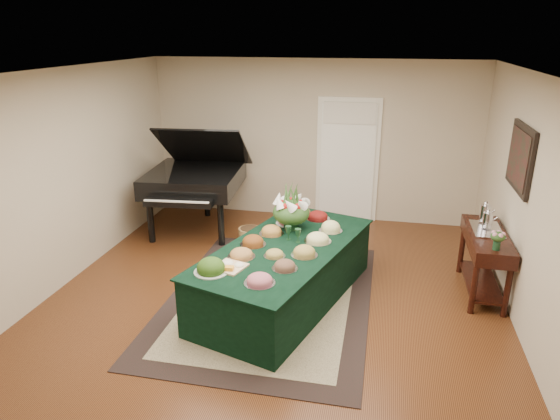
% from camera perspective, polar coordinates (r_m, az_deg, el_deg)
% --- Properties ---
extents(ground, '(6.00, 6.00, 0.00)m').
position_cam_1_polar(ground, '(6.26, -0.58, -10.00)').
color(ground, '#32170B').
rests_on(ground, ground).
extents(area_rug, '(2.43, 3.41, 0.01)m').
position_cam_1_polar(area_rug, '(6.25, -1.20, -10.02)').
color(area_rug, black).
rests_on(area_rug, ground).
extents(kitchen_doorway, '(1.05, 0.07, 2.10)m').
position_cam_1_polar(kitchen_doorway, '(8.55, 7.71, 5.48)').
color(kitchen_doorway, white).
rests_on(kitchen_doorway, ground).
extents(buffet_table, '(1.97, 2.90, 0.72)m').
position_cam_1_polar(buffet_table, '(6.06, 0.59, -7.19)').
color(buffet_table, black).
rests_on(buffet_table, ground).
extents(food_platters, '(1.43, 2.32, 0.13)m').
position_cam_1_polar(food_platters, '(5.92, 0.06, -3.51)').
color(food_platters, silver).
rests_on(food_platters, buffet_table).
extents(cutting_board, '(0.39, 0.39, 0.10)m').
position_cam_1_polar(cutting_board, '(5.40, -5.65, -6.16)').
color(cutting_board, tan).
rests_on(cutting_board, buffet_table).
extents(green_goblets, '(0.20, 0.14, 0.18)m').
position_cam_1_polar(green_goblets, '(6.00, 1.51, -2.77)').
color(green_goblets, '#16371E').
rests_on(green_goblets, buffet_table).
extents(floral_centerpiece, '(0.49, 0.49, 0.49)m').
position_cam_1_polar(floral_centerpiece, '(6.29, 1.29, 0.25)').
color(floral_centerpiece, '#16371E').
rests_on(floral_centerpiece, buffet_table).
extents(grand_piano, '(1.63, 1.83, 1.75)m').
position_cam_1_polar(grand_piano, '(8.13, -9.70, 3.55)').
color(grand_piano, black).
rests_on(grand_piano, ground).
extents(wicker_basket, '(0.34, 0.34, 0.21)m').
position_cam_1_polar(wicker_basket, '(7.81, -3.50, -2.85)').
color(wicker_basket, olive).
rests_on(wicker_basket, ground).
extents(mahogany_sideboard, '(0.45, 1.28, 0.81)m').
position_cam_1_polar(mahogany_sideboard, '(6.61, 22.47, -3.93)').
color(mahogany_sideboard, black).
rests_on(mahogany_sideboard, ground).
extents(tea_service, '(0.34, 0.58, 0.30)m').
position_cam_1_polar(tea_service, '(6.69, 22.52, -0.86)').
color(tea_service, silver).
rests_on(tea_service, mahogany_sideboard).
extents(pink_bouquet, '(0.18, 0.18, 0.23)m').
position_cam_1_polar(pink_bouquet, '(6.03, 23.63, -2.87)').
color(pink_bouquet, '#16371E').
rests_on(pink_bouquet, mahogany_sideboard).
extents(wall_painting, '(0.05, 0.95, 0.75)m').
position_cam_1_polar(wall_painting, '(6.32, 25.77, 5.38)').
color(wall_painting, black).
rests_on(wall_painting, ground).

